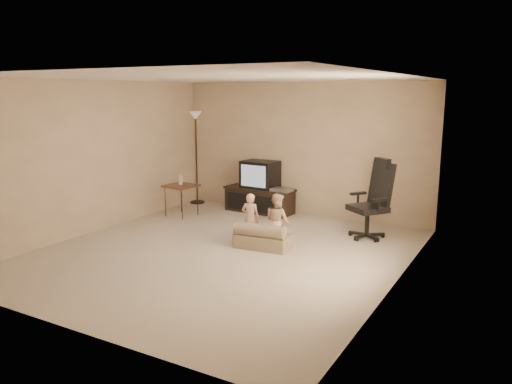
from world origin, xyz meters
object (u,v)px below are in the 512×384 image
Objects in this scene: tv_stand at (260,191)px; toddler_left at (250,218)px; office_chair at (372,210)px; child_sofa at (262,238)px; toddler_right at (277,221)px; floor_lamp at (196,137)px; side_table at (181,186)px.

tv_stand is 1.80× the size of toddler_left.
office_chair is 1.88m from child_sofa.
toddler_right is at bearing -50.55° from tv_stand.
toddler_right is (2.87, -1.92, -0.98)m from floor_lamp.
office_chair is 1.97m from toddler_left.
side_table is at bearing -33.42° from toddler_left.
toddler_right is at bearing -19.35° from side_table.
tv_stand is 1.11× the size of office_chair.
child_sofa is (1.15, -2.02, -0.26)m from tv_stand.
toddler_right is at bearing 37.98° from child_sofa.
floor_lamp is 3.62m from child_sofa.
tv_stand reaches higher than side_table.
child_sofa is 0.34m from toddler_right.
tv_stand is 1.83m from floor_lamp.
floor_lamp is at bearing 110.87° from side_table.
office_chair is (2.41, -0.65, 0.04)m from tv_stand.
tv_stand is 1.78× the size of side_table.
side_table is (-1.15, -0.99, 0.16)m from tv_stand.
child_sofa is at bearing 144.76° from toddler_left.
floor_lamp is 2.27× the size of child_sofa.
toddler_left is 0.45m from toddler_right.
toddler_right is (-1.08, -1.21, -0.04)m from office_chair.
toddler_right is at bearing 173.17° from toddler_left.
floor_lamp is at bearing -9.50° from toddler_right.
side_table is at bearing -137.44° from office_chair.
toddler_right is at bearing -94.79° from office_chair.
floor_lamp is at bearing -178.20° from tv_stand.
toddler_left is (0.88, -1.88, -0.02)m from tv_stand.
office_chair is 1.62m from toddler_right.
floor_lamp reaches higher than side_table.
side_table is 0.42× the size of floor_lamp.
child_sofa is at bearing -23.99° from side_table.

